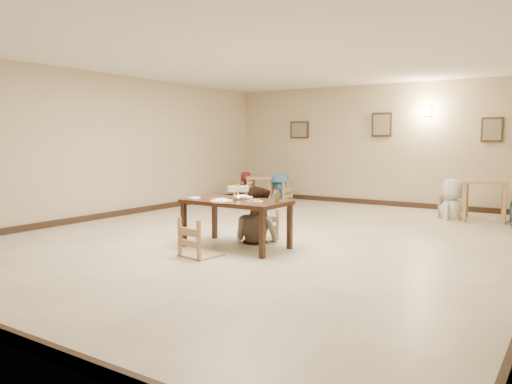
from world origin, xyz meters
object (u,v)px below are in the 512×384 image
Objects in this scene: bg_diner_b at (280,173)px; main_diner at (257,186)px; drink_glass at (277,197)px; bg_table_left at (262,181)px; chair_far at (262,213)px; bg_chair_rl at (452,196)px; bg_chair_lr at (280,183)px; bg_diner_a at (244,172)px; curry_warmer at (238,189)px; chair_near at (201,220)px; bg_chair_ll at (244,184)px; bg_diner_c at (453,179)px; bg_table_right at (485,187)px; main_table at (236,205)px.

main_diner is at bearing -158.77° from bg_diner_b.
drink_glass is 0.19× the size of bg_table_left.
chair_far is 0.99× the size of bg_chair_rl.
chair_far is 4.65m from bg_chair_lr.
bg_diner_a is (-3.20, 4.11, 0.33)m from chair_far.
main_diner is 4.74m from bg_chair_rl.
main_diner is 4.99× the size of curry_warmer.
bg_chair_ll is (-3.08, 5.51, -0.05)m from chair_near.
bg_chair_ll is at bearing 97.58° from bg_chair_rl.
bg_chair_rl reaches higher than chair_far.
bg_chair_ll is at bearing -45.46° from main_diner.
bg_diner_c is at bearing -96.23° from bg_chair_ll.
bg_diner_b is (-1.99, 5.54, 0.27)m from chair_near.
bg_chair_ll is 0.32m from bg_diner_a.
main_diner reaches higher than bg_diner_a.
bg_table_right is 0.63m from bg_diner_c.
chair_far is at bearing -148.39° from bg_chair_ll.
bg_chair_lr is at bearing -94.50° from bg_chair_ll.
chair_near is at bearing -165.14° from bg_diner_b.
bg_diner_c is at bearing 66.51° from curry_warmer.
bg_diner_b is (0.00, 0.00, 0.26)m from bg_chair_lr.
bg_chair_ll reaches higher than drink_glass.
main_table is 0.99× the size of bg_diner_a.
bg_diner_b is at bearing -94.50° from bg_chair_ll.
chair_far is at bearing -19.02° from bg_diner_c.
curry_warmer is 5.76m from bg_chair_ll.
main_diner reaches higher than curry_warmer.
bg_table_right is (2.71, 4.28, -0.21)m from main_diner.
bg_chair_rl is at bearing 65.95° from chair_far.
main_table is at bearing -61.34° from bg_table_left.
main_table is 0.74m from chair_near.
chair_far is 5.21m from bg_chair_ll.
bg_table_left is 4.73m from bg_chair_rl.
bg_table_right is at bearing -78.03° from bg_chair_rl.
curry_warmer is at bearing -172.12° from drink_glass.
bg_chair_ll is (-0.55, -0.02, -0.09)m from bg_table_left.
bg_table_left is (-2.64, 4.25, -0.34)m from main_diner.
chair_near reaches higher than bg_table_left.
bg_table_left is 0.59m from bg_diner_a.
bg_chair_rl is 0.37m from bg_diner_c.
drink_glass is 0.10× the size of bg_diner_c.
bg_diner_b is at bearing 120.06° from drink_glass.
bg_table_right is 0.89× the size of bg_chair_lr.
main_table is at bearing -171.04° from drink_glass.
chair_near is 1.10× the size of bg_table_right.
bg_chair_lr is 4.18m from bg_chair_rl.
main_diner is 0.79m from drink_glass.
main_diner is at bearing -58.17° from bg_table_left.
bg_chair_ll is 1.02× the size of bg_chair_rl.
main_diner is 10.71× the size of drink_glass.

